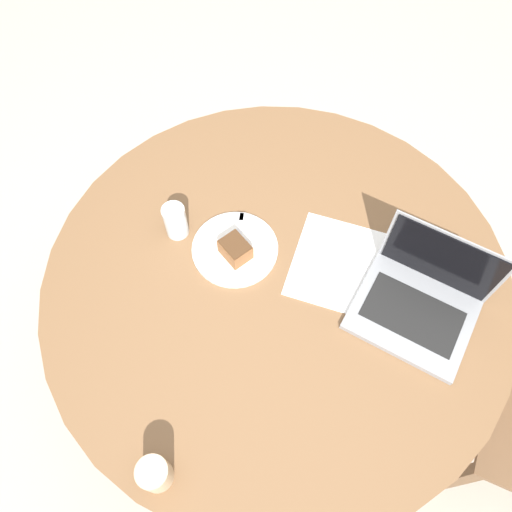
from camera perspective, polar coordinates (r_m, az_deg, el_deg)
The scene contains 9 objects.
ground_plane at distance 2.09m, azimuth 1.68°, elevation -11.71°, with size 12.00×12.00×0.00m, color #B7AD9E.
dining_table at distance 1.51m, azimuth 2.29°, elevation -4.60°, with size 1.31×1.31×0.75m.
paper_document at distance 1.42m, azimuth 9.93°, elevation -1.03°, with size 0.28×0.28×0.00m.
plate at distance 1.42m, azimuth -2.41°, elevation 0.83°, with size 0.25×0.25×0.01m.
cake_slice at distance 1.38m, azimuth -2.39°, elevation 0.78°, with size 0.10×0.10×0.06m.
fork at distance 1.44m, azimuth -1.91°, elevation 2.75°, with size 0.17×0.06×0.00m.
coffee_glass at distance 1.22m, azimuth -11.49°, elevation -23.22°, with size 0.07×0.07×0.09m.
water_glass at distance 1.43m, azimuth -9.19°, elevation 3.98°, with size 0.06×0.06×0.11m.
laptop at distance 1.38m, azimuth 18.14°, elevation -5.04°, with size 0.31×0.35×0.23m.
Camera 1 is at (-0.61, -0.15, 1.99)m, focal length 35.00 mm.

